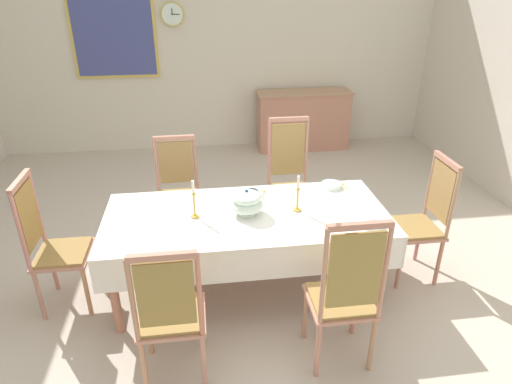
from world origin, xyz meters
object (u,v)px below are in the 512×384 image
spoon_secondary (264,192)px  spoon_primary (343,185)px  bowl_near_left (331,185)px  bowl_near_right (250,193)px  soup_tureen (246,202)px  chair_south_b (345,293)px  dining_table (247,222)px  framed_painting (114,37)px  bowl_far_left (374,226)px  mounted_clock (172,14)px  sideboard (303,120)px  chair_north_b (289,178)px  candlestick_west (194,203)px  chair_north_a (178,189)px  chair_head_west (52,244)px  candlestick_east (298,197)px  chair_head_east (423,218)px  chair_south_a (170,313)px

spoon_secondary → spoon_primary: bearing=14.2°
bowl_near_left → spoon_primary: 0.13m
bowl_near_right → soup_tureen: bearing=-102.8°
chair_south_b → soup_tureen: size_ratio=4.42×
soup_tureen → bowl_near_right: bearing=77.2°
dining_table → framed_painting: bearing=111.9°
bowl_far_left → mounted_clock: size_ratio=0.48×
soup_tureen → sideboard: bearing=69.3°
chair_north_b → soup_tureen: 1.10m
bowl_near_right → spoon_primary: 0.88m
candlestick_west → bowl_near_right: (0.49, 0.34, -0.11)m
chair_north_a → chair_head_west: size_ratio=0.94×
chair_south_b → candlestick_west: size_ratio=3.74×
candlestick_east → bowl_far_left: 0.64m
chair_south_b → sideboard: size_ratio=0.84×
chair_south_b → sideboard: bearing=80.4°
chair_head_west → bowl_far_left: (2.50, -0.36, 0.18)m
soup_tureen → sideboard: (1.28, 3.40, -0.40)m
chair_north_b → soup_tureen: bearing=59.0°
bowl_near_left → spoon_secondary: 0.64m
spoon_secondary → bowl_far_left: bearing=-34.3°
spoon_secondary → chair_head_west: bearing=-158.0°
soup_tureen → bowl_near_left: 0.93m
chair_head_west → framed_painting: bearing=178.5°
candlestick_west → spoon_secondary: 0.73m
chair_north_b → candlestick_west: bearing=43.5°
candlestick_east → mounted_clock: bearing=106.0°
chair_south_b → chair_north_b: size_ratio=0.99×
spoon_secondary → framed_painting: 3.80m
bowl_far_left → framed_painting: bearing=120.9°
bowl_near_right → bowl_far_left: size_ratio=1.11×
framed_painting → chair_south_b: bearing=-66.2°
spoon_secondary → mounted_clock: bearing=114.2°
chair_head_east → soup_tureen: size_ratio=4.14×
chair_south_a → candlestick_west: (0.18, 0.91, 0.30)m
chair_head_west → chair_north_b: bearing=113.6°
chair_south_a → bowl_near_left: size_ratio=5.86×
chair_head_east → bowl_near_left: chair_head_east is taller
chair_south_a → bowl_far_left: 1.64m
mounted_clock → framed_painting: framed_painting is taller
candlestick_east → bowl_near_left: candlestick_east is taller
bowl_near_left → mounted_clock: mounted_clock is taller
spoon_secondary → bowl_near_left: bearing=12.6°
chair_head_west → bowl_near_left: (2.39, 0.39, 0.18)m
soup_tureen → framed_painting: size_ratio=0.23×
bowl_near_left → spoon_primary: (0.12, 0.03, -0.02)m
candlestick_west → sideboard: size_ratio=0.23×
chair_south_a → mounted_clock: 4.77m
dining_table → candlestick_west: candlestick_west is taller
chair_north_b → candlestick_west: (-0.97, -0.92, 0.26)m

